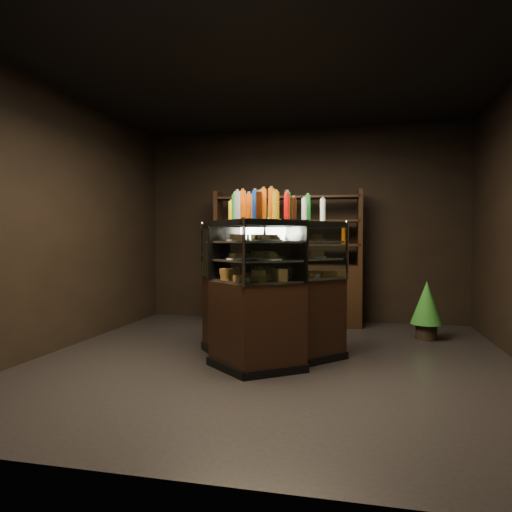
% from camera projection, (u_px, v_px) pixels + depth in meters
% --- Properties ---
extents(ground, '(5.00, 5.00, 0.00)m').
position_uv_depth(ground, '(274.00, 360.00, 4.83)').
color(ground, black).
rests_on(ground, ground).
extents(room_shell, '(5.02, 5.02, 3.01)m').
position_uv_depth(room_shell, '(274.00, 176.00, 4.76)').
color(room_shell, black).
rests_on(room_shell, ground).
extents(display_case, '(1.69, 1.49, 1.47)m').
position_uv_depth(display_case, '(264.00, 314.00, 4.78)').
color(display_case, black).
rests_on(display_case, ground).
extents(food_display, '(1.25, 1.09, 0.45)m').
position_uv_depth(food_display, '(264.00, 255.00, 4.75)').
color(food_display, '#B58541').
rests_on(food_display, display_case).
extents(bottles_top, '(1.07, 0.95, 0.30)m').
position_uv_depth(bottles_top, '(264.00, 208.00, 4.74)').
color(bottles_top, '#147223').
rests_on(bottles_top, display_case).
extents(potted_conifer, '(0.40, 0.40, 0.85)m').
position_uv_depth(potted_conifer, '(427.00, 302.00, 5.82)').
color(potted_conifer, black).
rests_on(potted_conifer, ground).
extents(back_shelving, '(2.20, 0.56, 2.00)m').
position_uv_depth(back_shelving, '(287.00, 284.00, 6.84)').
color(back_shelving, black).
rests_on(back_shelving, ground).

